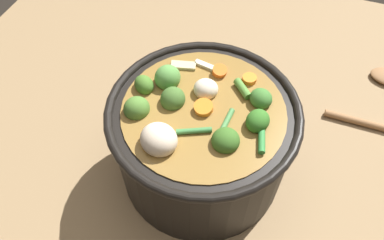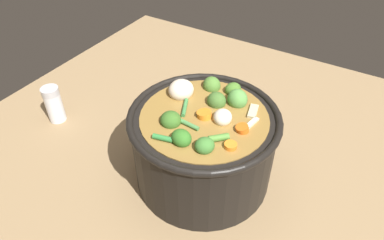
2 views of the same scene
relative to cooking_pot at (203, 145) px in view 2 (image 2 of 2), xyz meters
The scene contains 3 objects.
ground_plane 0.08m from the cooking_pot, 117.49° to the left, with size 1.10×1.10×0.00m, color #8C704C.
cooking_pot is the anchor object (origin of this frame).
salt_shaker 0.38m from the cooking_pot, ahead, with size 0.04×0.04×0.09m.
Camera 2 is at (-0.22, 0.41, 0.53)m, focal length 33.08 mm.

